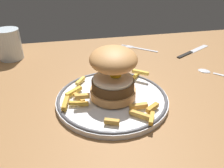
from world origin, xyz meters
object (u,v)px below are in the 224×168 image
at_px(fork, 138,48).
at_px(burger, 113,73).
at_px(dinner_plate, 112,98).
at_px(spoon, 210,71).
at_px(water_glass, 10,47).
at_px(knife, 191,52).

bearing_deg(fork, burger, -117.47).
relative_size(dinner_plate, spoon, 2.43).
distance_m(burger, water_glass, 0.41).
bearing_deg(fork, knife, -24.62).
distance_m(fork, spoon, 0.27).
height_order(dinner_plate, burger, burger).
xyz_separation_m(dinner_plate, knife, (0.33, 0.24, -0.01)).
xyz_separation_m(water_glass, spoon, (0.58, -0.23, -0.04)).
bearing_deg(knife, burger, -145.05).
bearing_deg(knife, water_glass, 172.54).
bearing_deg(dinner_plate, fork, 62.35).
bearing_deg(water_glass, fork, -0.16).
relative_size(burger, fork, 1.08).
height_order(fork, knife, knife).
bearing_deg(spoon, fork, 122.28).
distance_m(water_glass, fork, 0.43).
bearing_deg(burger, fork, 62.53).
relative_size(water_glass, knife, 0.59).
distance_m(burger, knife, 0.41).
height_order(dinner_plate, fork, dinner_plate).
height_order(fork, spoon, spoon).
bearing_deg(dinner_plate, spoon, 15.07).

